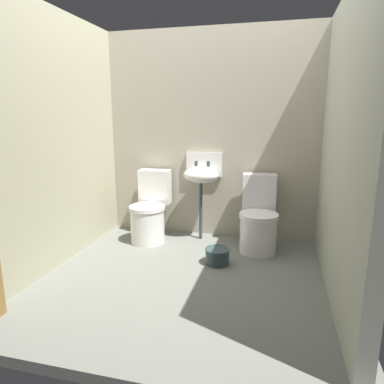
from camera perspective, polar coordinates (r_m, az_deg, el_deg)
ground_plane at (r=3.25m, az=-1.26°, el=-13.93°), size 2.82×2.65×0.08m
wall_back at (r=4.05m, az=3.14°, el=9.21°), size 2.82×0.10×2.34m
wall_left at (r=3.55m, az=-21.08°, el=7.93°), size 0.10×2.45×2.34m
wall_right at (r=2.95m, az=23.72°, el=6.92°), size 0.10×2.45×2.34m
toilet_left at (r=3.99m, az=-6.94°, el=-3.34°), size 0.42×0.61×0.78m
toilet_right at (r=3.74m, az=10.87°, el=-4.57°), size 0.43×0.62×0.78m
sink at (r=3.91m, az=1.58°, el=2.93°), size 0.42×0.35×0.99m
bucket at (r=3.41m, az=4.20°, el=-10.39°), size 0.24×0.24×0.15m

